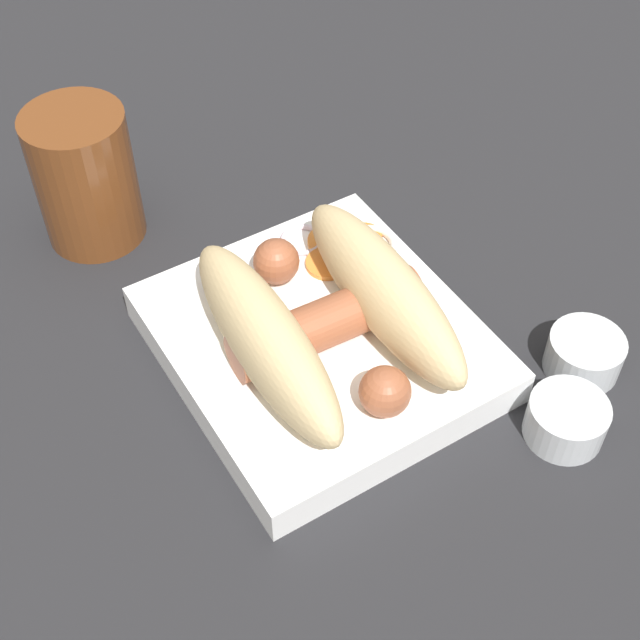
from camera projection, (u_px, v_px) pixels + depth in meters
name	position (u px, v px, depth m)	size (l,w,h in m)	color
ground_plane	(320.00, 356.00, 0.61)	(3.00, 3.00, 0.00)	#232326
food_tray	(320.00, 343.00, 0.60)	(0.21, 0.19, 0.03)	white
bread_roll	(326.00, 314.00, 0.56)	(0.18, 0.14, 0.06)	#DBBC84
sausage	(327.00, 322.00, 0.57)	(0.16, 0.13, 0.03)	#9E5638
pickled_veggies	(343.00, 245.00, 0.64)	(0.07, 0.07, 0.01)	orange
condiment_cup_near	(566.00, 421.00, 0.56)	(0.05, 0.05, 0.03)	silver
condiment_cup_far	(584.00, 356.00, 0.59)	(0.05, 0.05, 0.03)	silver
drink_glass	(85.00, 177.00, 0.65)	(0.07, 0.07, 0.11)	brown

